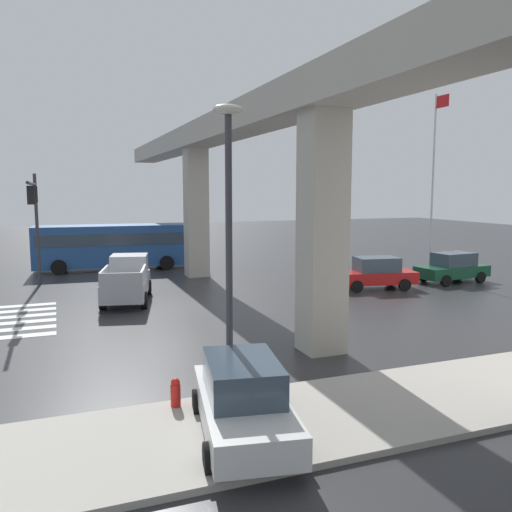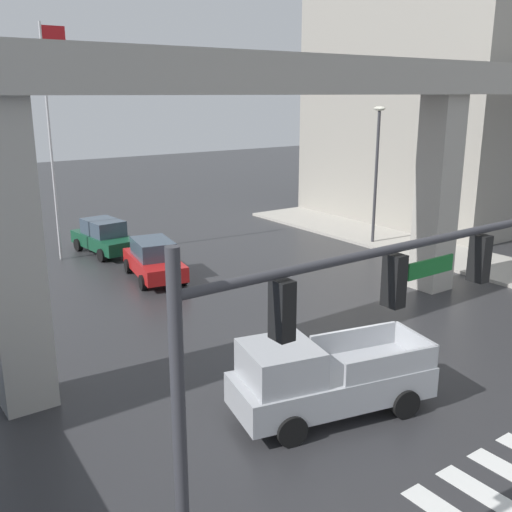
% 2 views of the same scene
% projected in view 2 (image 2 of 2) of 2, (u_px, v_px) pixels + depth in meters
% --- Properties ---
extents(ground_plane, '(120.00, 120.00, 0.00)m').
position_uv_depth(ground_plane, '(342.00, 367.00, 17.57)').
color(ground_plane, '#2D2D30').
extents(elevated_overpass, '(54.66, 1.88, 9.03)m').
position_uv_depth(elevated_overpass, '(276.00, 101.00, 18.13)').
color(elevated_overpass, '#ADA89E').
rests_on(elevated_overpass, ground).
extents(pickup_truck, '(5.39, 2.98, 2.08)m').
position_uv_depth(pickup_truck, '(322.00, 379.00, 14.72)').
color(pickup_truck, '#A8AAAF').
rests_on(pickup_truck, ground).
extents(sedan_red, '(2.53, 4.55, 1.72)m').
position_uv_depth(sedan_red, '(154.00, 260.00, 25.80)').
color(sedan_red, red).
rests_on(sedan_red, ground).
extents(sedan_dark_green, '(2.24, 4.43, 1.72)m').
position_uv_depth(sedan_dark_green, '(105.00, 237.00, 29.90)').
color(sedan_dark_green, '#14472D').
rests_on(sedan_dark_green, ground).
extents(traffic_signal_mast, '(8.69, 0.32, 6.20)m').
position_uv_depth(traffic_signal_mast, '(339.00, 328.00, 8.63)').
color(traffic_signal_mast, '#38383D').
rests_on(traffic_signal_mast, ground).
extents(street_lamp_mid_block, '(0.44, 0.70, 7.24)m').
position_uv_depth(street_lamp_mid_block, '(377.00, 159.00, 30.66)').
color(street_lamp_mid_block, '#38383D').
rests_on(street_lamp_mid_block, ground).
extents(flagpole, '(1.16, 0.12, 10.95)m').
position_uv_depth(flagpole, '(51.00, 129.00, 27.38)').
color(flagpole, silver).
rests_on(flagpole, ground).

